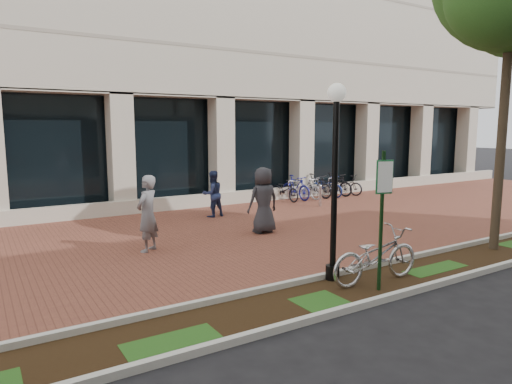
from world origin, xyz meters
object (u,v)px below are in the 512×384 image
pedestrian_mid (213,194)px  parking_sign (382,204)px  pedestrian_right (263,200)px  pedestrian_left (147,214)px  lamppost (335,171)px  locked_bicycle (376,256)px  bollard (320,196)px  bike_rack_cluster (316,186)px

pedestrian_mid → parking_sign: bearing=80.1°
parking_sign → pedestrian_right: size_ratio=1.37×
parking_sign → pedestrian_right: parking_sign is taller
parking_sign → pedestrian_left: parking_sign is taller
lamppost → pedestrian_right: size_ratio=2.02×
locked_bicycle → pedestrian_right: bearing=-2.1°
lamppost → pedestrian_right: 4.52m
locked_bicycle → bollard: locked_bicycle is taller
pedestrian_right → lamppost: bearing=78.2°
pedestrian_left → bollard: bearing=160.1°
pedestrian_left → pedestrian_mid: pedestrian_left is taller
pedestrian_right → pedestrian_left: bearing=5.5°
parking_sign → bollard: size_ratio=3.06×
bollard → pedestrian_mid: bearing=175.1°
parking_sign → lamppost: 1.14m
locked_bicycle → pedestrian_right: (0.45, 4.78, 0.41)m
pedestrian_mid → bollard: pedestrian_mid is taller
lamppost → locked_bicycle: 1.85m
pedestrian_left → bike_rack_cluster: pedestrian_left is taller
pedestrian_right → bike_rack_cluster: size_ratio=0.45×
pedestrian_left → bollard: 8.24m
locked_bicycle → bike_rack_cluster: 11.06m
lamppost → pedestrian_right: (1.05, 4.21, -1.24)m
pedestrian_left → pedestrian_right: size_ratio=0.99×
lamppost → bike_rack_cluster: (6.66, 8.69, -1.71)m
parking_sign → pedestrian_right: bearing=97.4°
pedestrian_mid → pedestrian_right: size_ratio=0.83×
pedestrian_left → bike_rack_cluster: size_ratio=0.45×
parking_sign → locked_bicycle: size_ratio=1.26×
bike_rack_cluster → locked_bicycle: bearing=-131.1°
bollard → pedestrian_left: bearing=-160.4°
lamppost → pedestrian_left: (-2.44, 4.01, -1.25)m
parking_sign → pedestrian_mid: parking_sign is taller
locked_bicycle → bollard: size_ratio=2.44×
pedestrian_left → lamppost: bearing=81.8°
pedestrian_left → pedestrian_mid: size_ratio=1.20×
pedestrian_mid → locked_bicycle: bearing=82.0°
locked_bicycle → pedestrian_left: (-3.05, 4.58, 0.40)m
pedestrian_right → bollard: size_ratio=2.24×
locked_bicycle → bike_rack_cluster: bearing=-30.0°
parking_sign → lamppost: size_ratio=0.68×
pedestrian_left → bollard: (7.75, 2.76, -0.51)m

